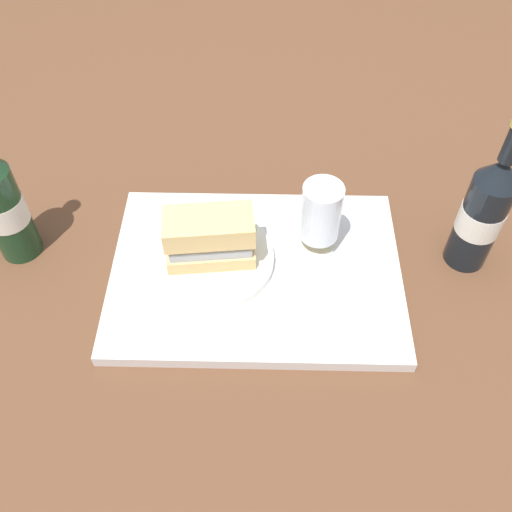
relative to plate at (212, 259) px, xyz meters
The scene contains 8 objects.
ground_plane 0.07m from the plate, ahead, with size 3.00×3.00×0.00m, color brown.
tray 0.07m from the plate, ahead, with size 0.44×0.32×0.02m, color silver.
placemat 0.07m from the plate, ahead, with size 0.38×0.27×0.00m, color silver.
plate is the anchor object (origin of this frame).
sandwich 0.05m from the plate, ahead, with size 0.14×0.08×0.08m.
beer_glass 0.18m from the plate, 12.13° to the left, with size 0.06×0.06×0.12m.
beer_bottle 0.41m from the plate, ahead, with size 0.07×0.07×0.27m.
second_bottle 0.32m from the plate, behind, with size 0.07×0.07×0.27m.
Camera 1 is at (0.01, -0.54, 0.71)m, focal length 40.20 mm.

